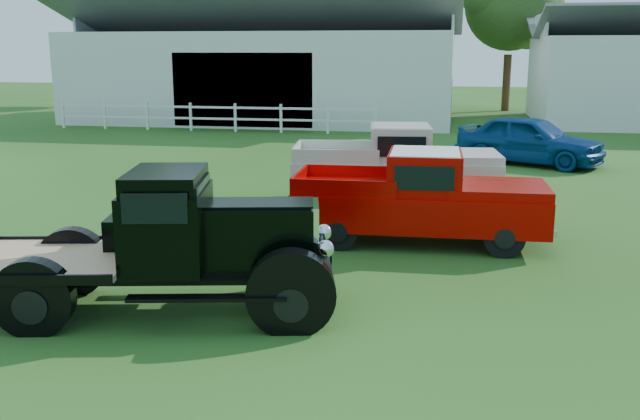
% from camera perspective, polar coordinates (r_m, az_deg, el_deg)
% --- Properties ---
extents(ground, '(120.00, 120.00, 0.00)m').
position_cam_1_polar(ground, '(10.09, -2.39, -7.27)').
color(ground, '#204011').
extents(shed_left, '(18.80, 10.20, 5.60)m').
position_cam_1_polar(shed_left, '(36.41, -4.02, 11.70)').
color(shed_left, silver).
rests_on(shed_left, ground).
extents(fence_rail, '(14.20, 0.16, 1.20)m').
position_cam_1_polar(fence_rail, '(31.08, -8.56, 7.35)').
color(fence_rail, white).
rests_on(fence_rail, ground).
extents(tree_a, '(6.30, 6.30, 10.50)m').
position_cam_1_polar(tree_a, '(46.83, -15.37, 14.52)').
color(tree_a, '#1E3917').
rests_on(tree_a, ground).
extents(tree_b, '(6.90, 6.90, 11.50)m').
position_cam_1_polar(tree_b, '(43.73, 2.62, 15.76)').
color(tree_b, '#1E3917').
rests_on(tree_b, ground).
extents(tree_c, '(5.40, 5.40, 9.00)m').
position_cam_1_polar(tree_c, '(42.34, 14.92, 13.77)').
color(tree_c, '#1E3917').
rests_on(tree_c, ground).
extents(vintage_flatbed, '(5.14, 2.87, 1.92)m').
position_cam_1_polar(vintage_flatbed, '(9.65, -12.57, -2.53)').
color(vintage_flatbed, black).
rests_on(vintage_flatbed, ground).
extents(red_pickup, '(4.71, 1.92, 1.70)m').
position_cam_1_polar(red_pickup, '(12.99, 7.92, 1.08)').
color(red_pickup, '#B20301').
rests_on(red_pickup, ground).
extents(white_pickup, '(4.96, 2.37, 1.76)m').
position_cam_1_polar(white_pickup, '(16.23, 6.06, 3.56)').
color(white_pickup, '#BAB2A7').
rests_on(white_pickup, ground).
extents(misc_car_blue, '(4.72, 3.61, 1.50)m').
position_cam_1_polar(misc_car_blue, '(22.74, 16.44, 5.41)').
color(misc_car_blue, navy).
rests_on(misc_car_blue, ground).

